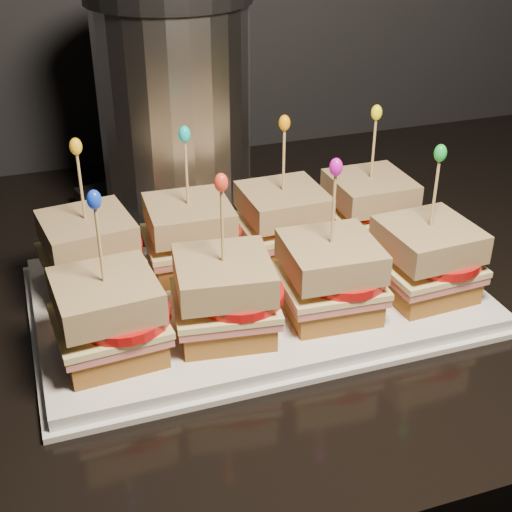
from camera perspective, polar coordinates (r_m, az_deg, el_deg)
name	(u,v)px	position (r m, az deg, el deg)	size (l,w,h in m)	color
cabinet	(448,483)	(1.22, 15.10, -17.14)	(2.57, 0.70, 0.85)	black
granite_slab	(494,234)	(0.96, 18.48, 1.65)	(2.61, 0.74, 0.03)	black
platter	(256,295)	(0.74, 0.00, -3.12)	(0.44, 0.27, 0.02)	white
platter_rim	(256,300)	(0.74, 0.00, -3.51)	(0.45, 0.28, 0.01)	white
sandwich_0_bread_bot	(92,274)	(0.75, -12.96, -1.37)	(0.08, 0.08, 0.02)	brown
sandwich_0_ham	(91,260)	(0.75, -13.09, -0.35)	(0.09, 0.09, 0.01)	#CB5D5C
sandwich_0_cheese	(90,254)	(0.74, -13.15, 0.12)	(0.09, 0.09, 0.01)	#EAD98D
sandwich_0_tomato	(102,249)	(0.73, -12.23, 0.57)	(0.08, 0.08, 0.01)	red
sandwich_0_bread_top	(87,231)	(0.73, -13.38, 1.93)	(0.08, 0.08, 0.03)	#523011
sandwich_0_pick	(81,191)	(0.71, -13.79, 5.11)	(0.00, 0.00, 0.09)	tan
sandwich_0_frill	(76,146)	(0.69, -14.23, 8.49)	(0.01, 0.01, 0.02)	yellow
sandwich_1_bread_bot	(191,257)	(0.77, -5.23, -0.11)	(0.08, 0.08, 0.02)	brown
sandwich_1_ham	(190,245)	(0.76, -5.28, 0.91)	(0.09, 0.09, 0.01)	#CB5D5C
sandwich_1_cheese	(190,239)	(0.76, -5.31, 1.38)	(0.09, 0.09, 0.01)	#EAD98D
sandwich_1_tomato	(202,233)	(0.75, -4.33, 1.82)	(0.08, 0.08, 0.01)	red
sandwich_1_bread_top	(189,216)	(0.74, -5.40, 3.18)	(0.08, 0.08, 0.03)	#523011
sandwich_1_pick	(187,177)	(0.73, -5.56, 6.33)	(0.00, 0.00, 0.09)	tan
sandwich_1_frill	(185,134)	(0.71, -5.74, 9.67)	(0.01, 0.01, 0.02)	#09C5C2
sandwich_2_bread_bot	(282,242)	(0.79, 2.10, 1.09)	(0.08, 0.08, 0.02)	brown
sandwich_2_ham	(282,230)	(0.79, 2.12, 2.09)	(0.09, 0.09, 0.01)	#CB5D5C
sandwich_2_cheese	(282,224)	(0.78, 2.13, 2.54)	(0.09, 0.09, 0.01)	#EAD98D
sandwich_2_tomato	(295,219)	(0.78, 3.12, 2.98)	(0.08, 0.08, 0.01)	red
sandwich_2_bread_top	(283,203)	(0.77, 2.17, 4.30)	(0.08, 0.08, 0.03)	#523011
sandwich_2_pick	(284,164)	(0.75, 2.23, 7.35)	(0.00, 0.00, 0.09)	tan
sandwich_2_frill	(285,123)	(0.74, 2.30, 10.59)	(0.01, 0.01, 0.02)	#F69807
sandwich_3_bread_bot	(367,229)	(0.83, 8.85, 2.18)	(0.08, 0.08, 0.02)	brown
sandwich_3_ham	(368,217)	(0.83, 8.93, 3.14)	(0.09, 0.09, 0.01)	#CB5D5C
sandwich_3_cheese	(368,211)	(0.82, 8.97, 3.58)	(0.09, 0.09, 0.01)	#EAD98D
sandwich_3_tomato	(381,206)	(0.82, 9.94, 3.99)	(0.08, 0.08, 0.01)	red
sandwich_3_bread_top	(370,190)	(0.81, 9.11, 5.25)	(0.08, 0.08, 0.03)	#523011
sandwich_3_pick	(373,152)	(0.80, 9.36, 8.18)	(0.00, 0.00, 0.09)	tan
sandwich_3_frill	(377,112)	(0.78, 9.63, 11.25)	(0.01, 0.01, 0.02)	#FDFC0B
sandwich_4_bread_bot	(111,342)	(0.65, -11.49, -6.76)	(0.08, 0.08, 0.02)	brown
sandwich_4_ham	(110,328)	(0.64, -11.63, -5.63)	(0.09, 0.09, 0.01)	#CB5D5C
sandwich_4_cheese	(109,321)	(0.63, -11.69, -5.11)	(0.09, 0.09, 0.01)	#EAD98D
sandwich_4_tomato	(123,315)	(0.63, -10.59, -4.66)	(0.08, 0.08, 0.01)	red
sandwich_4_bread_top	(106,295)	(0.62, -11.93, -3.10)	(0.08, 0.08, 0.03)	#523011
sandwich_4_pick	(100,250)	(0.60, -12.36, 0.50)	(0.00, 0.00, 0.09)	tan
sandwich_4_frill	(94,200)	(0.58, -12.83, 4.41)	(0.01, 0.01, 0.02)	blue
sandwich_5_bread_bot	(225,320)	(0.66, -2.52, -5.16)	(0.08, 0.08, 0.02)	brown
sandwich_5_ham	(224,306)	(0.65, -2.55, -4.04)	(0.09, 0.09, 0.01)	#CB5D5C
sandwich_5_cheese	(224,300)	(0.65, -2.57, -3.52)	(0.09, 0.09, 0.01)	#EAD98D
sandwich_5_tomato	(239,294)	(0.64, -1.40, -3.05)	(0.08, 0.08, 0.01)	red
sandwich_5_bread_top	(223,275)	(0.64, -2.62, -1.52)	(0.08, 0.08, 0.03)	#523011
sandwich_5_pick	(222,231)	(0.62, -2.71, 2.03)	(0.00, 0.00, 0.09)	tan
sandwich_5_frill	(221,183)	(0.60, -2.81, 5.88)	(0.01, 0.01, 0.02)	red
sandwich_6_bread_bot	(328,300)	(0.69, 5.79, -3.55)	(0.08, 0.08, 0.02)	brown
sandwich_6_ham	(329,287)	(0.69, 5.85, -2.46)	(0.09, 0.09, 0.01)	#CB5D5C
sandwich_6_cheese	(329,280)	(0.68, 5.88, -1.96)	(0.09, 0.09, 0.01)	#EAD98D
sandwich_6_tomato	(344,275)	(0.68, 7.05, -1.49)	(0.08, 0.08, 0.01)	red
sandwich_6_bread_top	(331,256)	(0.67, 6.00, -0.03)	(0.08, 0.08, 0.03)	#523011
sandwich_6_pick	(333,214)	(0.65, 6.20, 3.40)	(0.00, 0.00, 0.09)	tan
sandwich_6_frill	(336,167)	(0.63, 6.42, 7.08)	(0.01, 0.01, 0.02)	#CD0FB5
sandwich_7_bread_bot	(423,282)	(0.74, 13.22, -2.05)	(0.08, 0.08, 0.02)	brown
sandwich_7_ham	(425,269)	(0.73, 13.36, -1.01)	(0.09, 0.09, 0.01)	#CB5D5C
sandwich_7_cheese	(426,263)	(0.73, 13.42, -0.53)	(0.09, 0.09, 0.01)	#EAD98D
sandwich_7_tomato	(440,257)	(0.73, 14.53, -0.08)	(0.08, 0.08, 0.01)	red
sandwich_7_bread_top	(429,239)	(0.72, 13.66, 1.30)	(0.08, 0.08, 0.03)	#523011
sandwich_7_pick	(434,198)	(0.70, 14.08, 4.53)	(0.00, 0.00, 0.09)	tan
sandwich_7_frill	(440,153)	(0.68, 14.54, 7.98)	(0.01, 0.01, 0.02)	green
appliance_base	(180,204)	(0.93, -6.09, 4.19)	(0.22, 0.18, 0.03)	#262628
appliance_body	(174,104)	(0.88, -6.54, 11.98)	(0.18, 0.18, 0.24)	silver
appliance	(175,108)	(0.88, -6.52, 11.70)	(0.22, 0.18, 0.28)	silver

